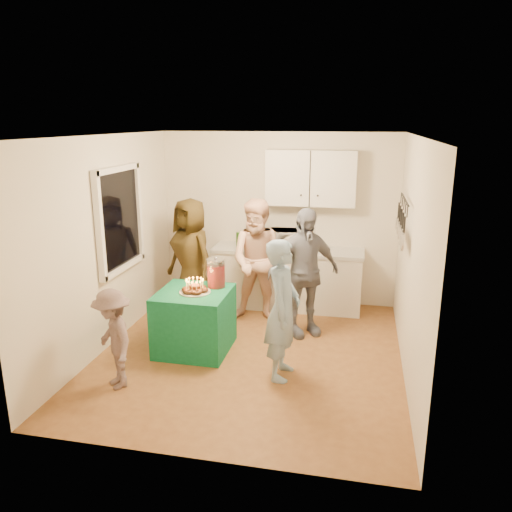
% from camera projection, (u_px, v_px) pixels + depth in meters
% --- Properties ---
extents(floor, '(4.00, 4.00, 0.00)m').
position_uv_depth(floor, '(250.00, 354.00, 6.10)').
color(floor, brown).
rests_on(floor, ground).
extents(ceiling, '(4.00, 4.00, 0.00)m').
position_uv_depth(ceiling, '(249.00, 136.00, 5.41)').
color(ceiling, white).
rests_on(ceiling, floor).
extents(back_wall, '(3.60, 3.60, 0.00)m').
position_uv_depth(back_wall, '(278.00, 219.00, 7.64)').
color(back_wall, silver).
rests_on(back_wall, floor).
extents(left_wall, '(4.00, 4.00, 0.00)m').
position_uv_depth(left_wall, '(107.00, 244.00, 6.11)').
color(left_wall, silver).
rests_on(left_wall, floor).
extents(right_wall, '(4.00, 4.00, 0.00)m').
position_uv_depth(right_wall, '(412.00, 260.00, 5.40)').
color(right_wall, silver).
rests_on(right_wall, floor).
extents(window_night, '(0.04, 1.00, 1.20)m').
position_uv_depth(window_night, '(119.00, 219.00, 6.32)').
color(window_night, black).
rests_on(window_night, left_wall).
extents(counter, '(2.20, 0.58, 0.86)m').
position_uv_depth(counter, '(287.00, 279.00, 7.55)').
color(counter, white).
rests_on(counter, floor).
extents(countertop, '(2.24, 0.62, 0.05)m').
position_uv_depth(countertop, '(288.00, 250.00, 7.43)').
color(countertop, beige).
rests_on(countertop, counter).
extents(upper_cabinet, '(1.30, 0.30, 0.80)m').
position_uv_depth(upper_cabinet, '(311.00, 178.00, 7.23)').
color(upper_cabinet, white).
rests_on(upper_cabinet, back_wall).
extents(pot_rack, '(0.12, 1.00, 0.60)m').
position_uv_depth(pot_rack, '(402.00, 220.00, 5.99)').
color(pot_rack, black).
rests_on(pot_rack, right_wall).
extents(microwave, '(0.55, 0.40, 0.29)m').
position_uv_depth(microwave, '(287.00, 239.00, 7.39)').
color(microwave, white).
rests_on(microwave, countertop).
extents(party_table, '(0.86, 0.86, 0.76)m').
position_uv_depth(party_table, '(195.00, 321.00, 6.13)').
color(party_table, '#0F673D').
rests_on(party_table, floor).
extents(donut_cake, '(0.38, 0.38, 0.18)m').
position_uv_depth(donut_cake, '(195.00, 285.00, 5.97)').
color(donut_cake, '#381C0C').
rests_on(donut_cake, party_table).
extents(punch_jar, '(0.22, 0.22, 0.34)m').
position_uv_depth(punch_jar, '(216.00, 274.00, 6.16)').
color(punch_jar, red).
rests_on(punch_jar, party_table).
extents(man_birthday, '(0.40, 0.59, 1.56)m').
position_uv_depth(man_birthday, '(283.00, 310.00, 5.39)').
color(man_birthday, '#88A7C6').
rests_on(man_birthday, floor).
extents(woman_back_left, '(0.99, 0.90, 1.70)m').
position_uv_depth(woman_back_left, '(191.00, 257.00, 7.20)').
color(woman_back_left, brown).
rests_on(woman_back_left, floor).
extents(woman_back_center, '(0.86, 0.67, 1.74)m').
position_uv_depth(woman_back_center, '(260.00, 262.00, 6.89)').
color(woman_back_center, '#EE9B7C').
rests_on(woman_back_center, floor).
extents(woman_back_right, '(1.07, 0.88, 1.70)m').
position_uv_depth(woman_back_right, '(303.00, 273.00, 6.47)').
color(woman_back_right, black).
rests_on(woman_back_right, floor).
extents(child_near_left, '(0.78, 0.79, 1.09)m').
position_uv_depth(child_near_left, '(113.00, 339.00, 5.23)').
color(child_near_left, '#604D4D').
rests_on(child_near_left, floor).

